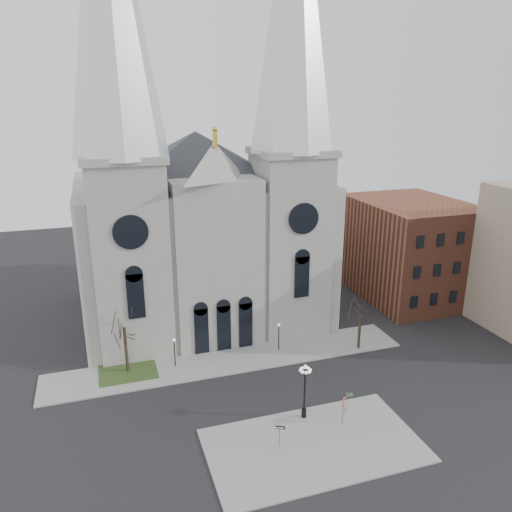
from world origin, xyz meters
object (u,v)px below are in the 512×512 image
object	(u,v)px
globe_lamp	(305,385)
one_way_sign	(279,432)
stop_sign	(343,405)
street_name_sign	(347,400)

from	to	relation	value
globe_lamp	one_way_sign	bearing A→B (deg)	-139.16
stop_sign	globe_lamp	xyz separation A→B (m)	(-2.87, 1.99, 1.47)
stop_sign	globe_lamp	size ratio (longest dim) A/B	0.50
stop_sign	one_way_sign	bearing A→B (deg)	167.40
stop_sign	globe_lamp	bearing A→B (deg)	123.08
globe_lamp	stop_sign	bearing A→B (deg)	-34.72
globe_lamp	street_name_sign	bearing A→B (deg)	-8.96
one_way_sign	stop_sign	bearing A→B (deg)	34.12
globe_lamp	street_name_sign	distance (m)	4.56
one_way_sign	globe_lamp	bearing A→B (deg)	65.36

